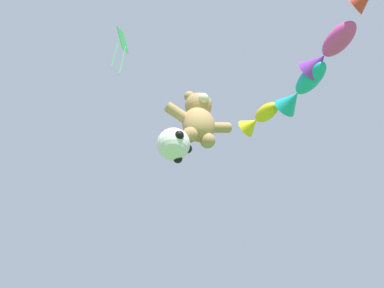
% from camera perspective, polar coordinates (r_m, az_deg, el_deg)
% --- Properties ---
extents(teddy_bear_kite, '(2.50, 1.10, 2.54)m').
position_cam_1_polar(teddy_bear_kite, '(14.76, 0.89, 3.43)').
color(teddy_bear_kite, tan).
extents(soccer_ball_kite, '(1.17, 1.16, 1.07)m').
position_cam_1_polar(soccer_ball_kite, '(13.48, -2.45, -0.06)').
color(soccer_ball_kite, white).
extents(fish_kite_goldfin, '(1.13, 1.72, 0.75)m').
position_cam_1_polar(fish_kite_goldfin, '(16.26, 8.87, 3.38)').
color(fish_kite_goldfin, yellow).
extents(fish_kite_teal, '(0.93, 2.23, 0.84)m').
position_cam_1_polar(fish_kite_teal, '(15.40, 14.27, 7.02)').
color(fish_kite_teal, '#19ADB2').
extents(fish_kite_magenta, '(1.03, 2.19, 0.90)m').
position_cam_1_polar(fish_kite_magenta, '(14.95, 17.63, 11.63)').
color(fish_kite_magenta, '#E53F9E').
extents(diamond_kite, '(0.78, 0.95, 2.77)m').
position_cam_1_polar(diamond_kite, '(16.49, -9.30, 13.16)').
color(diamond_kite, green).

